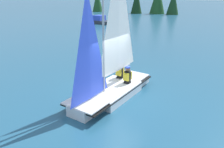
{
  "coord_description": "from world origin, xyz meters",
  "views": [
    {
      "loc": [
        3.0,
        -7.94,
        4.2
      ],
      "look_at": [
        0.0,
        0.0,
        1.0
      ],
      "focal_mm": 35.0,
      "sensor_mm": 36.0,
      "label": 1
    }
  ],
  "objects": [
    {
      "name": "treeline_shore",
      "position": [
        -8.86,
        39.08,
        2.63
      ],
      "size": [
        19.08,
        4.73,
        5.92
      ],
      "color": "#1E4C23",
      "rests_on": "ground_plane"
    },
    {
      "name": "sailor_crew",
      "position": [
        -0.04,
        1.15,
        0.62
      ],
      "size": [
        0.36,
        0.39,
        1.16
      ],
      "rotation": [
        0.0,
        0.0,
        4.48
      ],
      "color": "black",
      "rests_on": "ground_plane"
    },
    {
      "name": "ground_plane",
      "position": [
        0.0,
        0.0,
        0.0
      ],
      "size": [
        260.0,
        260.0,
        0.0
      ],
      "primitive_type": "plane",
      "color": "#235675"
    },
    {
      "name": "motorboat_distant",
      "position": [
        -9.72,
        21.07,
        0.39
      ],
      "size": [
        4.28,
        2.62,
        1.13
      ],
      "rotation": [
        0.0,
        0.0,
        2.89
      ],
      "color": "#333842",
      "rests_on": "ground_plane"
    },
    {
      "name": "sailboat_main",
      "position": [
        -0.0,
        -0.01,
        0.83
      ],
      "size": [
        2.57,
        4.78,
        5.97
      ],
      "rotation": [
        0.0,
        0.0,
        4.48
      ],
      "color": "silver",
      "rests_on": "ground_plane"
    },
    {
      "name": "sailor_helm",
      "position": [
        0.47,
        0.68,
        0.63
      ],
      "size": [
        0.36,
        0.39,
        1.16
      ],
      "rotation": [
        0.0,
        0.0,
        4.48
      ],
      "color": "black",
      "rests_on": "ground_plane"
    }
  ]
}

